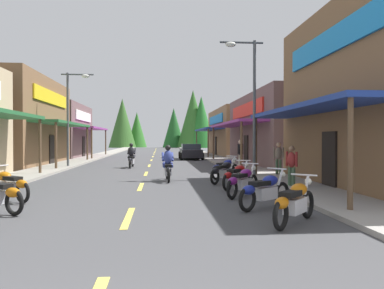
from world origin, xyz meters
name	(u,v)px	position (x,y,z in m)	size (l,w,h in m)	color
ground	(152,159)	(0.00, 33.29, -0.05)	(9.42, 96.59, 0.10)	#424244
sidewalk_left	(88,159)	(-5.81, 33.29, 0.06)	(2.20, 96.59, 0.12)	gray
sidewalk_right	(214,158)	(5.81, 33.29, 0.06)	(2.20, 96.59, 0.12)	#9E9991
centerline_dashes	(153,157)	(0.00, 37.08, 0.01)	(0.16, 71.98, 0.01)	#E0C64C
storefront_left_far	(51,131)	(-10.00, 36.85, 2.63)	(8.06, 10.16, 5.26)	brown
storefront_right_middle	(304,130)	(11.14, 24.87, 2.51)	(10.34, 12.95, 5.01)	brown
storefront_right_far	(252,133)	(10.98, 39.73, 2.56)	(10.02, 13.18, 5.12)	olive
streetlamp_left	(73,106)	(-4.81, 22.89, 3.94)	(2.03, 0.30, 6.04)	#474C51
streetlamp_right	(248,89)	(4.82, 15.51, 4.14)	(2.03, 0.30, 6.39)	#474C51
motorcycle_parked_right_0	(295,202)	(3.60, 6.03, 0.49)	(1.50, 1.67, 1.04)	black
motorcycle_parked_right_1	(265,190)	(3.47, 7.89, 0.49)	(1.75, 1.39, 1.04)	black
motorcycle_parked_right_2	(243,181)	(3.36, 10.04, 0.49)	(1.42, 1.73, 1.04)	black
motorcycle_parked_right_3	(237,176)	(3.53, 11.82, 0.49)	(1.43, 1.73, 1.04)	black
motorcycle_parked_right_4	(224,171)	(3.38, 13.72, 0.49)	(1.45, 1.71, 1.04)	black
motorcycle_parked_right_5	(225,168)	(3.75, 15.52, 0.49)	(1.57, 1.60, 1.04)	black
motorcycle_parked_left_3	(8,185)	(-3.70, 9.70, 0.49)	(1.72, 1.43, 1.04)	black
rider_cruising_lead	(168,166)	(1.08, 14.64, 0.66)	(0.60, 2.14, 1.57)	black
rider_cruising_trailing	(131,157)	(-1.09, 22.57, 0.66)	(0.60, 2.14, 1.57)	black
pedestrian_by_shop	(279,157)	(6.49, 16.21, 0.97)	(0.44, 0.44, 1.67)	#3F593F
pedestrian_browsing	(292,164)	(5.52, 11.64, 0.91)	(0.39, 0.53, 1.58)	#3F593F
pedestrian_waiting	(240,153)	(5.38, 19.83, 1.04)	(0.44, 0.44, 1.79)	#B2A599
parked_car_curbside	(191,152)	(3.51, 32.38, 0.69)	(2.07, 4.31, 1.40)	black
treeline_backdrop	(172,122)	(3.42, 81.48, 5.48)	(23.20, 11.12, 12.55)	#2B6923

